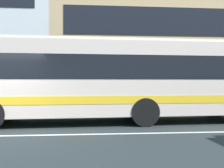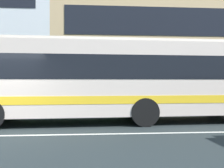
{
  "view_description": "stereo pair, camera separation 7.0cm",
  "coord_description": "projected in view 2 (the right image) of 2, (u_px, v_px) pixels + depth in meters",
  "views": [
    {
      "loc": [
        2.6,
        -8.32,
        1.56
      ],
      "look_at": [
        3.64,
        2.56,
        1.48
      ],
      "focal_mm": 44.86,
      "sensor_mm": 36.0,
      "label": 1
    },
    {
      "loc": [
        2.67,
        -8.33,
        1.56
      ],
      "look_at": [
        3.64,
        2.56,
        1.48
      ],
      "focal_mm": 44.86,
      "sensor_mm": 36.0,
      "label": 2
    }
  ],
  "objects": [
    {
      "name": "apartment_block_right",
      "position": [
        200.0,
        43.0,
        24.43
      ],
      "size": [
        24.64,
        9.13,
        9.98
      ],
      "color": "tan",
      "rests_on": "ground_plane"
    },
    {
      "name": "hedge_row_far",
      "position": [
        23.0,
        102.0,
        14.22
      ],
      "size": [
        13.63,
        1.1,
        1.07
      ],
      "primitive_type": "cube",
      "color": "#246229",
      "rests_on": "ground_plane"
    },
    {
      "name": "transit_bus",
      "position": [
        120.0,
        78.0,
        10.84
      ],
      "size": [
        11.13,
        3.09,
        3.12
      ],
      "color": "beige",
      "rests_on": "ground_plane"
    }
  ]
}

